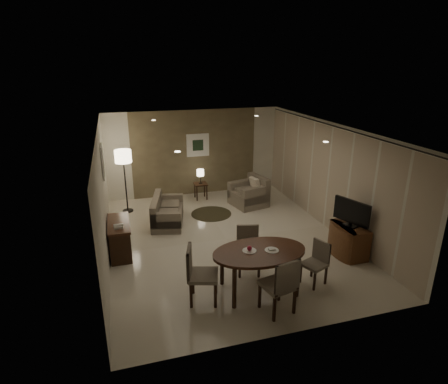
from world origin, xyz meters
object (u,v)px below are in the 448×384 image
object	(u,v)px
chair_far	(249,251)
chair_right	(314,264)
chair_left	(203,275)
armchair	(249,192)
chair_near	(278,284)
tv_cabinet	(349,240)
floor_lamp	(125,181)
console_desk	(120,238)
dining_table	(259,271)
sofa	(168,210)
side_table	(201,191)

from	to	relation	value
chair_far	chair_right	size ratio (longest dim) A/B	1.13
chair_left	armchair	bearing A→B (deg)	-13.06
chair_far	armchair	size ratio (longest dim) A/B	1.00
chair_far	chair_near	bearing A→B (deg)	-74.32
chair_near	chair_left	distance (m)	1.31
tv_cabinet	armchair	bearing A→B (deg)	107.65
chair_near	chair_right	world-z (taller)	chair_near
chair_far	floor_lamp	bearing A→B (deg)	131.94
chair_left	chair_right	distance (m)	2.18
console_desk	chair_near	distance (m)	3.85
console_desk	floor_lamp	distance (m)	2.57
console_desk	tv_cabinet	xyz separation A→B (m)	(4.89, -1.50, -0.03)
tv_cabinet	armchair	xyz separation A→B (m)	(-1.11, 3.49, 0.08)
dining_table	chair_right	bearing A→B (deg)	-4.73
console_desk	sofa	size ratio (longest dim) A/B	0.79
dining_table	sofa	size ratio (longest dim) A/B	1.16
sofa	side_table	distance (m)	2.00
chair_right	armchair	xyz separation A→B (m)	(0.22, 4.30, 0.00)
sofa	floor_lamp	size ratio (longest dim) A/B	0.84
tv_cabinet	side_table	distance (m)	5.02
chair_near	side_table	size ratio (longest dim) A/B	2.12
tv_cabinet	floor_lamp	xyz separation A→B (m)	(-4.62, 4.01, 0.55)
chair_near	armchair	distance (m)	5.04
chair_far	chair_right	world-z (taller)	chair_far
armchair	sofa	bearing A→B (deg)	-89.56
chair_far	tv_cabinet	bearing A→B (deg)	15.47
tv_cabinet	dining_table	distance (m)	2.54
chair_far	floor_lamp	size ratio (longest dim) A/B	0.53
chair_far	floor_lamp	xyz separation A→B (m)	(-2.21, 4.09, 0.42)
console_desk	dining_table	world-z (taller)	dining_table
console_desk	side_table	size ratio (longest dim) A/B	2.39
chair_right	chair_left	bearing A→B (deg)	-113.63
sofa	chair_right	bearing A→B (deg)	-135.61
console_desk	chair_far	bearing A→B (deg)	-32.51
console_desk	armchair	distance (m)	4.27
console_desk	chair_far	xyz separation A→B (m)	(2.48, -1.58, 0.11)
chair_right	side_table	distance (m)	5.35
console_desk	chair_near	bearing A→B (deg)	-48.81
console_desk	armchair	xyz separation A→B (m)	(3.78, 1.99, 0.05)
chair_near	armchair	bearing A→B (deg)	-117.37
dining_table	chair_left	distance (m)	1.08
sofa	armchair	bearing A→B (deg)	-63.76
chair_far	chair_left	world-z (taller)	chair_left
dining_table	chair_far	size ratio (longest dim) A/B	1.83
tv_cabinet	side_table	xyz separation A→B (m)	(-2.36, 4.43, -0.10)
dining_table	chair_far	bearing A→B (deg)	87.66
chair_near	chair_left	bearing A→B (deg)	-42.27
chair_far	side_table	xyz separation A→B (m)	(0.05, 4.51, -0.23)
console_desk	chair_near	size ratio (longest dim) A/B	1.13
floor_lamp	sofa	bearing A→B (deg)	-48.26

